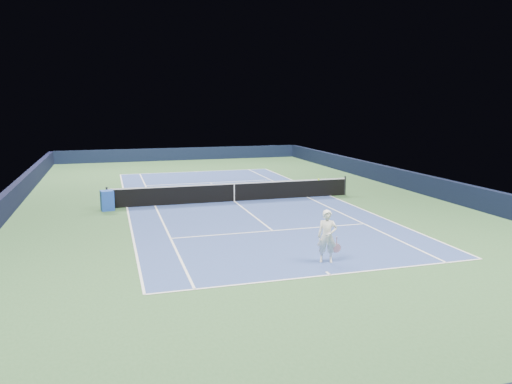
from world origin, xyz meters
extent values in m
plane|color=#30552E|center=(0.00, 0.00, 0.00)|extent=(40.00, 40.00, 0.00)
cube|color=black|center=(0.00, 19.82, 0.55)|extent=(22.00, 0.35, 1.10)
cube|color=black|center=(10.82, 0.00, 0.55)|extent=(0.35, 40.00, 1.10)
cube|color=black|center=(-10.82, 0.00, 0.55)|extent=(0.35, 40.00, 1.10)
cube|color=navy|center=(0.00, 0.00, 0.00)|extent=(10.97, 23.77, 0.01)
cube|color=white|center=(0.00, 11.88, 0.01)|extent=(10.97, 0.08, 0.00)
cube|color=white|center=(0.00, -11.88, 0.01)|extent=(10.97, 0.08, 0.00)
cube|color=white|center=(5.49, 0.00, 0.01)|extent=(0.08, 23.77, 0.00)
cube|color=white|center=(-5.49, 0.00, 0.01)|extent=(0.08, 23.77, 0.00)
cube|color=white|center=(4.12, 0.00, 0.01)|extent=(0.08, 23.77, 0.00)
cube|color=white|center=(-4.12, 0.00, 0.01)|extent=(0.08, 23.77, 0.00)
cube|color=white|center=(0.00, 6.40, 0.01)|extent=(8.23, 0.08, 0.00)
cube|color=white|center=(0.00, -6.40, 0.01)|extent=(8.23, 0.08, 0.00)
cube|color=white|center=(0.00, 0.00, 0.01)|extent=(0.08, 12.80, 0.00)
cube|color=white|center=(0.00, 11.73, 0.01)|extent=(0.08, 0.30, 0.00)
cube|color=white|center=(0.00, -11.73, 0.01)|extent=(0.08, 0.30, 0.00)
cylinder|color=black|center=(-6.40, 0.00, 0.54)|extent=(0.10, 0.10, 1.07)
cylinder|color=black|center=(6.40, 0.00, 0.54)|extent=(0.10, 0.10, 1.07)
cube|color=black|center=(0.00, 0.00, 0.46)|extent=(12.80, 0.03, 0.91)
cube|color=white|center=(0.00, 0.00, 0.94)|extent=(12.80, 0.04, 0.06)
cube|color=white|center=(0.00, 0.00, 0.46)|extent=(0.05, 0.04, 0.91)
cube|color=#1C43AC|center=(-6.40, -0.43, 0.48)|extent=(0.67, 0.62, 0.97)
cube|color=white|center=(-6.11, -0.43, 0.45)|extent=(0.05, 0.43, 0.43)
imported|color=white|center=(0.41, -10.70, 0.87)|extent=(0.74, 0.62, 1.73)
cylinder|color=pink|center=(0.73, -10.75, 0.70)|extent=(0.03, 0.03, 0.28)
cylinder|color=black|center=(0.73, -10.75, 0.46)|extent=(0.28, 0.02, 0.28)
cylinder|color=pink|center=(0.73, -10.75, 0.46)|extent=(0.31, 0.03, 0.31)
sphere|color=#C3E330|center=(0.51, -9.70, 2.57)|extent=(0.07, 0.07, 0.07)
camera|label=1|loc=(-6.22, -24.98, 5.13)|focal=35.00mm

